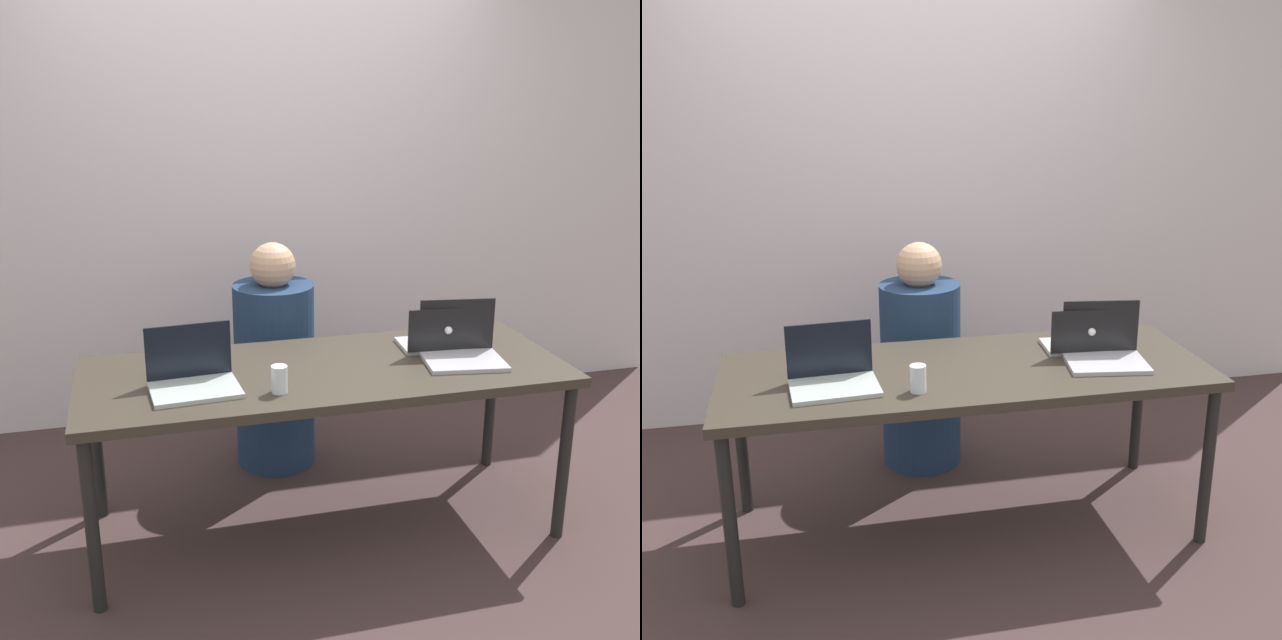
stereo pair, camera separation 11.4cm
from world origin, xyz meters
The scene contains 8 objects.
ground_plane centered at (0.00, 0.00, 0.00)m, with size 12.00×12.00×0.00m, color #3E2D2D.
back_wall centered at (0.00, 1.36, 1.20)m, with size 5.15×0.10×2.39m, color silver.
desk centered at (0.00, 0.00, 0.68)m, with size 1.98×0.76×0.74m.
person_at_center centered at (-0.08, 0.65, 0.50)m, with size 0.46×0.46×1.13m.
laptop_front_left centered at (-0.54, -0.09, 0.79)m, with size 0.35×0.28×0.23m.
laptop_front_right centered at (0.58, -0.05, 0.79)m, with size 0.36×0.30×0.24m.
laptop_back_right centered at (0.55, 0.09, 0.78)m, with size 0.36×0.25×0.20m.
water_glass_left centered at (-0.23, -0.21, 0.78)m, with size 0.06×0.06×0.11m.
Camera 2 is at (-0.63, -2.79, 1.84)m, focal length 42.00 mm.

